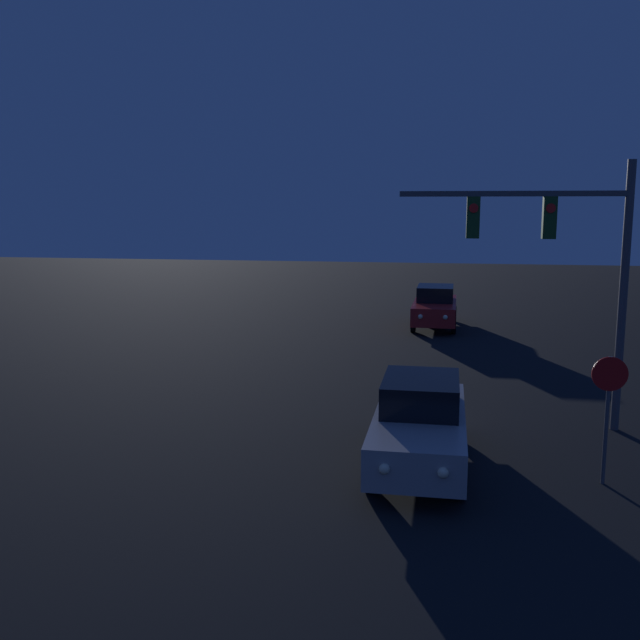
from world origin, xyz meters
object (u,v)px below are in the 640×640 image
object	(u,v)px
car_near	(420,423)
car_far	(435,307)
traffic_signal_mast	(564,251)
stop_sign	(608,398)

from	to	relation	value
car_near	car_far	world-z (taller)	same
traffic_signal_mast	stop_sign	xyz separation A→B (m)	(0.35, -3.30, -2.33)
car_far	traffic_signal_mast	distance (m)	13.51
traffic_signal_mast	stop_sign	distance (m)	4.05
traffic_signal_mast	stop_sign	size ratio (longest dim) A/B	2.53
car_far	stop_sign	xyz separation A→B (m)	(3.19, -16.14, 0.75)
car_far	stop_sign	world-z (taller)	stop_sign
car_near	stop_sign	distance (m)	3.36
car_near	stop_sign	size ratio (longest dim) A/B	2.04
car_near	traffic_signal_mast	bearing A→B (deg)	-134.69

